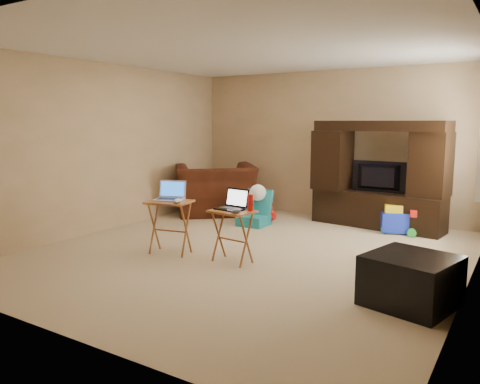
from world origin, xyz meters
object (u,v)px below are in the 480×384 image
Objects in this scene: laptop_left at (169,191)px; mouse_left at (178,201)px; water_bottle at (251,203)px; entertainment_center at (378,175)px; tray_table_left at (170,227)px; mouse_right at (236,211)px; laptop_right at (230,200)px; recliner at (215,189)px; ottoman at (411,280)px; plush_toy at (267,210)px; tray_table_right at (232,236)px; child_rocker at (254,208)px; television at (377,177)px; push_toy at (401,219)px.

laptop_left is 2.58× the size of mouse_left.
water_bottle is at bearing 15.77° from mouse_left.
entertainment_center is 3.39m from tray_table_left.
laptop_right is at bearing 140.53° from mouse_right.
recliner is 1.92× the size of ottoman.
plush_toy is at bearing 113.75° from laptop_right.
entertainment_center reaches higher than ottoman.
mouse_right is 0.66× the size of water_bottle.
tray_table_right is at bearing -20.13° from laptop_right.
recliner is 10.78× the size of mouse_right.
recliner reaches higher than mouse_right.
laptop_left is (-0.12, -1.89, 0.50)m from child_rocker.
mouse_right is at bearing -24.22° from laptop_left.
water_bottle is (0.87, 0.25, 0.02)m from mouse_left.
tray_table_right is 4.92× the size of mouse_right.
mouse_left reaches higher than tray_table_left.
push_toy is at bearing 159.32° from television.
push_toy is 2.86m from ottoman.
water_bottle is (-1.14, -2.45, 0.50)m from push_toy.
mouse_left is at bearing -31.36° from tray_table_left.
water_bottle is (-0.71, -2.63, -0.08)m from television.
entertainment_center is at bearing 27.14° from child_rocker.
laptop_right is at bearing -3.06° from tray_table_left.
child_rocker is (-1.69, -0.93, -0.54)m from entertainment_center.
entertainment_center is 14.90× the size of mouse_left.
laptop_right is (-2.11, 0.26, 0.51)m from ottoman.
plush_toy is 3.03× the size of mouse_left.
water_bottle is at bearing -13.60° from laptop_left.
recliner is at bearing 129.35° from mouse_right.
recliner is 2.72m from mouse_left.
mouse_right is at bearing -36.14° from tray_table_right.
mouse_left reaches higher than ottoman.
laptop_left is 0.26m from mouse_left.
ottoman is 2.18× the size of laptop_right.
television is 3.29m from mouse_left.
laptop_left reaches higher than push_toy.
laptop_left is 1.83× the size of water_bottle.
child_rocker is 1.99m from tray_table_right.
mouse_right is (0.83, -2.24, 0.44)m from plush_toy.
entertainment_center is at bearing 74.80° from mouse_right.
push_toy is at bearing 16.74° from child_rocker.
laptop_right is at bearing 160.00° from tray_table_right.
tray_table_right is at bearing -4.74° from tray_table_left.
entertainment_center is 2.41× the size of television.
television is at bearing 25.95° from child_rocker.
plush_toy is at bearing 114.71° from tray_table_right.
ottoman is (2.84, -2.06, -0.06)m from child_rocker.
tray_table_right is (0.86, 0.10, -0.02)m from tray_table_left.
laptop_left is at bearing 70.67° from recliner.
water_bottle reaches higher than plush_toy.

